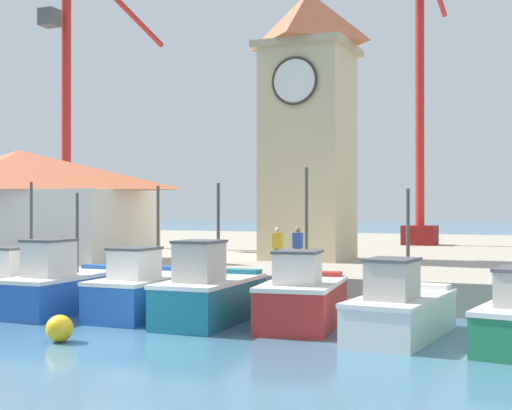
{
  "coord_description": "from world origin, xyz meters",
  "views": [
    {
      "loc": [
        10.54,
        -14.86,
        3.42
      ],
      "look_at": [
        0.13,
        9.74,
        3.5
      ],
      "focal_mm": 50.0,
      "sensor_mm": 36.0,
      "label": 1
    }
  ],
  "objects_px": {
    "port_crane_near": "(421,124)",
    "dock_worker_along_quay": "(278,249)",
    "fishing_boat_right_outer": "(401,310)",
    "port_crane_far": "(71,139)",
    "clock_tower": "(308,119)",
    "fishing_boat_right_inner": "(302,299)",
    "fishing_boat_mid_right": "(210,294)",
    "fishing_boat_left_inner": "(20,286)",
    "mooring_buoy": "(60,329)",
    "fishing_boat_center": "(148,291)",
    "dock_worker_near_tower": "(298,248)",
    "fishing_boat_mid_left": "(64,287)",
    "warehouse_left": "(19,203)"
  },
  "relations": [
    {
      "from": "port_crane_far",
      "to": "mooring_buoy",
      "type": "bearing_deg",
      "value": -53.05
    },
    {
      "from": "fishing_boat_mid_left",
      "to": "mooring_buoy",
      "type": "distance_m",
      "value": 5.31
    },
    {
      "from": "fishing_boat_left_inner",
      "to": "dock_worker_near_tower",
      "type": "bearing_deg",
      "value": 31.1
    },
    {
      "from": "dock_worker_near_tower",
      "to": "dock_worker_along_quay",
      "type": "relative_size",
      "value": 1.0
    },
    {
      "from": "dock_worker_near_tower",
      "to": "dock_worker_along_quay",
      "type": "distance_m",
      "value": 0.79
    },
    {
      "from": "fishing_boat_mid_left",
      "to": "clock_tower",
      "type": "height_order",
      "value": "clock_tower"
    },
    {
      "from": "clock_tower",
      "to": "dock_worker_near_tower",
      "type": "distance_m",
      "value": 8.25
    },
    {
      "from": "fishing_boat_left_inner",
      "to": "port_crane_near",
      "type": "distance_m",
      "value": 28.14
    },
    {
      "from": "fishing_boat_left_inner",
      "to": "mooring_buoy",
      "type": "relative_size",
      "value": 6.24
    },
    {
      "from": "fishing_boat_right_inner",
      "to": "clock_tower",
      "type": "xyz_separation_m",
      "value": [
        -3.57,
        11.06,
        6.6
      ]
    },
    {
      "from": "fishing_boat_mid_left",
      "to": "fishing_boat_center",
      "type": "bearing_deg",
      "value": 8.97
    },
    {
      "from": "fishing_boat_mid_left",
      "to": "fishing_boat_left_inner",
      "type": "bearing_deg",
      "value": 168.32
    },
    {
      "from": "fishing_boat_center",
      "to": "fishing_boat_mid_right",
      "type": "distance_m",
      "value": 2.48
    },
    {
      "from": "fishing_boat_mid_right",
      "to": "clock_tower",
      "type": "height_order",
      "value": "clock_tower"
    },
    {
      "from": "port_crane_near",
      "to": "dock_worker_along_quay",
      "type": "bearing_deg",
      "value": -93.89
    },
    {
      "from": "fishing_boat_mid_left",
      "to": "dock_worker_near_tower",
      "type": "height_order",
      "value": "fishing_boat_mid_left"
    },
    {
      "from": "fishing_boat_left_inner",
      "to": "fishing_boat_mid_left",
      "type": "height_order",
      "value": "fishing_boat_left_inner"
    },
    {
      "from": "fishing_boat_center",
      "to": "dock_worker_along_quay",
      "type": "height_order",
      "value": "fishing_boat_center"
    },
    {
      "from": "fishing_boat_center",
      "to": "clock_tower",
      "type": "distance_m",
      "value": 12.93
    },
    {
      "from": "port_crane_near",
      "to": "fishing_boat_left_inner",
      "type": "bearing_deg",
      "value": -109.82
    },
    {
      "from": "fishing_boat_right_inner",
      "to": "warehouse_left",
      "type": "distance_m",
      "value": 17.9
    },
    {
      "from": "warehouse_left",
      "to": "clock_tower",
      "type": "bearing_deg",
      "value": 18.31
    },
    {
      "from": "fishing_boat_right_outer",
      "to": "dock_worker_near_tower",
      "type": "distance_m",
      "value": 7.58
    },
    {
      "from": "fishing_boat_right_inner",
      "to": "dock_worker_near_tower",
      "type": "xyz_separation_m",
      "value": [
        -1.95,
        5.09,
        1.13
      ]
    },
    {
      "from": "fishing_boat_left_inner",
      "to": "dock_worker_along_quay",
      "type": "distance_m",
      "value": 9.02
    },
    {
      "from": "fishing_boat_left_inner",
      "to": "port_crane_near",
      "type": "bearing_deg",
      "value": 70.18
    },
    {
      "from": "fishing_boat_right_outer",
      "to": "port_crane_far",
      "type": "relative_size",
      "value": 0.26
    },
    {
      "from": "fishing_boat_mid_left",
      "to": "fishing_boat_right_inner",
      "type": "distance_m",
      "value": 8.07
    },
    {
      "from": "fishing_boat_right_inner",
      "to": "fishing_boat_left_inner",
      "type": "bearing_deg",
      "value": 179.57
    },
    {
      "from": "dock_worker_near_tower",
      "to": "port_crane_far",
      "type": "bearing_deg",
      "value": 149.48
    },
    {
      "from": "fishing_boat_mid_right",
      "to": "clock_tower",
      "type": "bearing_deg",
      "value": 94.03
    },
    {
      "from": "port_crane_near",
      "to": "port_crane_far",
      "type": "bearing_deg",
      "value": -153.6
    },
    {
      "from": "fishing_boat_center",
      "to": "clock_tower",
      "type": "relative_size",
      "value": 0.36
    },
    {
      "from": "fishing_boat_mid_right",
      "to": "mooring_buoy",
      "type": "bearing_deg",
      "value": -117.02
    },
    {
      "from": "fishing_boat_right_outer",
      "to": "dock_worker_along_quay",
      "type": "relative_size",
      "value": 2.95
    },
    {
      "from": "warehouse_left",
      "to": "dock_worker_along_quay",
      "type": "relative_size",
      "value": 7.65
    },
    {
      "from": "port_crane_far",
      "to": "dock_worker_near_tower",
      "type": "relative_size",
      "value": 11.15
    },
    {
      "from": "fishing_boat_mid_left",
      "to": "dock_worker_along_quay",
      "type": "distance_m",
      "value": 7.49
    },
    {
      "from": "fishing_boat_left_inner",
      "to": "fishing_boat_mid_right",
      "type": "bearing_deg",
      "value": -3.79
    },
    {
      "from": "fishing_boat_left_inner",
      "to": "clock_tower",
      "type": "relative_size",
      "value": 0.32
    },
    {
      "from": "fishing_boat_mid_right",
      "to": "dock_worker_along_quay",
      "type": "bearing_deg",
      "value": 87.37
    },
    {
      "from": "fishing_boat_right_outer",
      "to": "dock_worker_along_quay",
      "type": "height_order",
      "value": "fishing_boat_right_outer"
    },
    {
      "from": "warehouse_left",
      "to": "mooring_buoy",
      "type": "height_order",
      "value": "warehouse_left"
    },
    {
      "from": "fishing_boat_right_outer",
      "to": "warehouse_left",
      "type": "distance_m",
      "value": 20.82
    },
    {
      "from": "fishing_boat_mid_right",
      "to": "port_crane_far",
      "type": "relative_size",
      "value": 0.25
    },
    {
      "from": "fishing_boat_mid_left",
      "to": "fishing_boat_right_outer",
      "type": "bearing_deg",
      "value": -1.05
    },
    {
      "from": "port_crane_near",
      "to": "dock_worker_along_quay",
      "type": "xyz_separation_m",
      "value": [
        -1.42,
        -20.95,
        -6.64
      ]
    },
    {
      "from": "fishing_boat_right_outer",
      "to": "clock_tower",
      "type": "xyz_separation_m",
      "value": [
        -6.5,
        11.64,
        6.68
      ]
    },
    {
      "from": "fishing_boat_center",
      "to": "fishing_boat_right_inner",
      "type": "xyz_separation_m",
      "value": [
        5.19,
        -0.08,
        0.02
      ]
    },
    {
      "from": "fishing_boat_mid_right",
      "to": "dock_worker_near_tower",
      "type": "xyz_separation_m",
      "value": [
        0.8,
        5.51,
        1.09
      ]
    }
  ]
}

